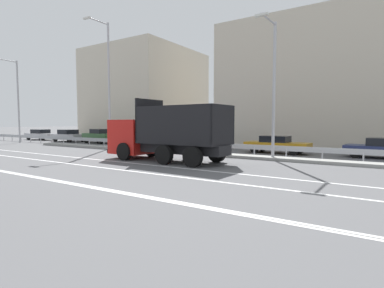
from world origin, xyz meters
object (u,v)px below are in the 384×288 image
(parked_car_1, at_px, (69,136))
(parked_car_6, at_px, (381,148))
(street_lamp_2, at_px, (273,83))
(parked_car_5, at_px, (277,144))
(parked_car_3, at_px, (143,138))
(dump_truck, at_px, (155,139))
(parked_car_2, at_px, (100,136))
(parked_car_4, at_px, (205,140))
(parked_car_0, at_px, (41,135))
(median_road_sign, at_px, (163,136))
(street_lamp_0, at_px, (16,97))
(street_lamp_1, at_px, (108,80))

(parked_car_1, bearing_deg, parked_car_6, 90.44)
(street_lamp_2, relative_size, parked_car_5, 1.73)
(street_lamp_2, height_order, parked_car_3, street_lamp_2)
(dump_truck, distance_m, parked_car_2, 16.44)
(parked_car_4, bearing_deg, parked_car_0, 89.82)
(parked_car_4, bearing_deg, parked_car_3, 95.25)
(parked_car_1, height_order, parked_car_5, parked_car_1)
(median_road_sign, relative_size, parked_car_3, 0.50)
(street_lamp_2, xyz_separation_m, parked_car_0, (-32.01, 4.59, -3.81))
(parked_car_3, relative_size, parked_car_5, 0.98)
(dump_truck, xyz_separation_m, parked_car_1, (-19.75, 7.82, -0.56))
(parked_car_5, bearing_deg, parked_car_6, 95.83)
(parked_car_2, bearing_deg, parked_car_4, -83.68)
(street_lamp_0, xyz_separation_m, parked_car_4, (21.02, 5.00, -4.23))
(parked_car_1, height_order, parked_car_4, parked_car_4)
(median_road_sign, xyz_separation_m, street_lamp_2, (8.40, -0.27, 3.29))
(dump_truck, bearing_deg, parked_car_2, 63.24)
(street_lamp_2, distance_m, parked_car_1, 26.28)
(parked_car_1, relative_size, parked_car_5, 0.93)
(median_road_sign, bearing_deg, street_lamp_1, -179.79)
(parked_car_2, bearing_deg, dump_truck, -115.06)
(street_lamp_1, relative_size, parked_car_1, 2.46)
(dump_truck, distance_m, parked_car_1, 21.24)
(dump_truck, bearing_deg, street_lamp_0, 83.14)
(median_road_sign, height_order, parked_car_3, median_road_sign)
(street_lamp_1, height_order, parked_car_6, street_lamp_1)
(parked_car_3, height_order, parked_car_4, parked_car_4)
(parked_car_3, bearing_deg, dump_truck, 50.60)
(parked_car_0, height_order, parked_car_5, parked_car_0)
(street_lamp_1, relative_size, parked_car_4, 2.37)
(parked_car_0, bearing_deg, parked_car_5, 86.02)
(parked_car_5, bearing_deg, median_road_sign, -59.05)
(parked_car_4, bearing_deg, parked_car_6, -91.92)
(street_lamp_0, bearing_deg, street_lamp_1, 1.29)
(parked_car_2, xyz_separation_m, parked_car_6, (25.70, 0.38, -0.12))
(street_lamp_2, bearing_deg, parked_car_0, 171.83)
(parked_car_4, relative_size, parked_car_5, 0.96)
(parked_car_3, bearing_deg, parked_car_2, -86.40)
(parked_car_2, bearing_deg, parked_car_6, -85.52)
(street_lamp_1, bearing_deg, dump_truck, -24.58)
(street_lamp_0, distance_m, parked_car_3, 15.72)
(street_lamp_2, height_order, parked_car_6, street_lamp_2)
(median_road_sign, distance_m, parked_car_5, 8.40)
(dump_truck, xyz_separation_m, median_road_sign, (-2.49, 3.84, -0.07))
(parked_car_2, relative_size, parked_car_3, 0.91)
(parked_car_0, relative_size, parked_car_2, 1.18)
(parked_car_1, height_order, parked_car_6, parked_car_1)
(street_lamp_1, bearing_deg, parked_car_1, 160.67)
(dump_truck, bearing_deg, parked_car_6, -51.81)
(median_road_sign, distance_m, street_lamp_1, 7.44)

